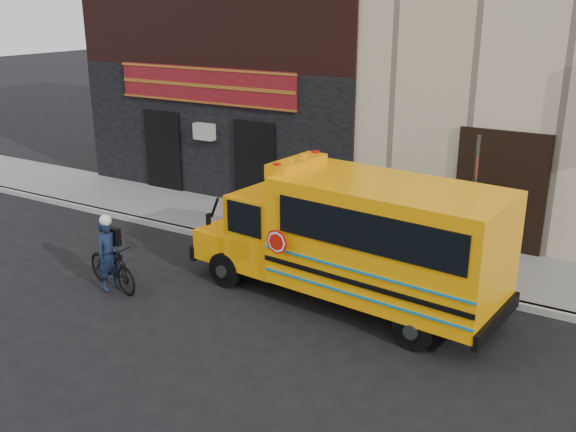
# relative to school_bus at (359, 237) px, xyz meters

# --- Properties ---
(ground) EXTENTS (120.00, 120.00, 0.00)m
(ground) POSITION_rel_school_bus_xyz_m (-2.24, -1.05, -1.51)
(ground) COLOR black
(ground) RESTS_ON ground
(curb) EXTENTS (40.00, 0.20, 0.15)m
(curb) POSITION_rel_school_bus_xyz_m (-2.24, 1.55, -1.43)
(curb) COLOR #9D9D97
(curb) RESTS_ON ground
(sidewalk) EXTENTS (40.00, 3.00, 0.15)m
(sidewalk) POSITION_rel_school_bus_xyz_m (-2.24, 3.05, -1.43)
(sidewalk) COLOR slate
(sidewalk) RESTS_ON ground
(school_bus) EXTENTS (7.08, 2.80, 2.92)m
(school_bus) POSITION_rel_school_bus_xyz_m (0.00, 0.00, 0.00)
(school_bus) COLOR black
(school_bus) RESTS_ON ground
(sign_pole) EXTENTS (0.12, 0.29, 3.47)m
(sign_pole) POSITION_rel_school_bus_xyz_m (1.75, 1.91, 0.39)
(sign_pole) COLOR #393F3C
(sign_pole) RESTS_ON ground
(bicycle) EXTENTS (1.89, 0.92, 1.09)m
(bicycle) POSITION_rel_school_bus_xyz_m (-5.00, -2.07, -0.96)
(bicycle) COLOR black
(bicycle) RESTS_ON ground
(cyclist) EXTENTS (0.45, 0.62, 1.60)m
(cyclist) POSITION_rel_school_bus_xyz_m (-4.97, -2.15, -0.71)
(cyclist) COLOR #111C34
(cyclist) RESTS_ON ground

